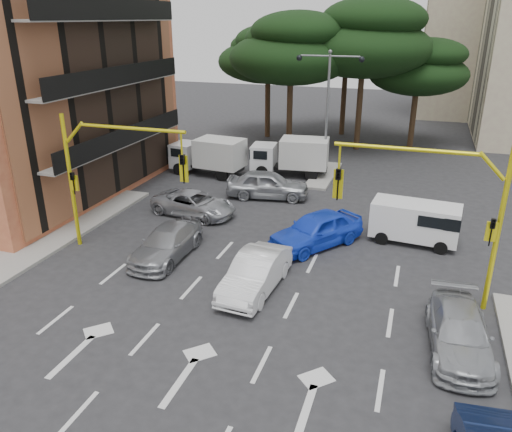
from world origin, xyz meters
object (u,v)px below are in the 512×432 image
at_px(signal_mast_right, 445,202).
at_px(street_lamp_center, 328,92).
at_px(box_truck_a, 208,156).
at_px(car_white_hatch, 255,273).
at_px(signal_mast_left, 104,166).
at_px(car_silver_parked, 459,333).
at_px(van_white, 415,223).
at_px(box_truck_b, 290,157).
at_px(car_silver_cross_a, 194,204).
at_px(car_silver_cross_b, 268,184).
at_px(car_silver_wagon, 167,243).
at_px(car_blue_compact, 317,230).

height_order(signal_mast_right, street_lamp_center, street_lamp_center).
relative_size(street_lamp_center, box_truck_a, 1.56).
height_order(car_white_hatch, box_truck_a, box_truck_a).
distance_m(signal_mast_left, street_lamp_center, 15.65).
distance_m(car_silver_parked, van_white, 8.17).
bearing_deg(signal_mast_right, box_truck_b, 123.61).
height_order(car_silver_cross_a, car_silver_parked, car_silver_parked).
bearing_deg(car_silver_cross_a, car_silver_parked, -112.09).
relative_size(box_truck_a, box_truck_b, 0.99).
relative_size(car_silver_parked, box_truck_a, 0.90).
distance_m(car_silver_cross_a, car_silver_cross_b, 4.81).
xyz_separation_m(signal_mast_left, car_silver_cross_a, (1.66, 5.01, -3.25)).
bearing_deg(box_truck_b, car_silver_cross_a, 153.83).
bearing_deg(car_white_hatch, car_silver_cross_b, 108.43).
xyz_separation_m(street_lamp_center, box_truck_b, (-2.18, -0.50, -4.19)).
height_order(signal_mast_left, van_white, signal_mast_left).
xyz_separation_m(signal_mast_left, car_silver_cross_b, (4.54, 8.85, -3.09)).
distance_m(signal_mast_left, car_silver_cross_b, 10.42).
relative_size(signal_mast_right, box_truck_b, 1.19).
relative_size(signal_mast_right, car_silver_wagon, 1.32).
height_order(signal_mast_right, signal_mast_left, same).
height_order(car_silver_wagon, van_white, van_white).
height_order(street_lamp_center, box_truck_a, street_lamp_center).
relative_size(car_silver_cross_b, box_truck_a, 0.94).
height_order(signal_mast_left, car_silver_cross_a, signal_mast_left).
bearing_deg(van_white, car_silver_cross_b, -109.27).
bearing_deg(car_silver_cross_b, van_white, -124.05).
xyz_separation_m(car_silver_cross_a, van_white, (11.09, 0.12, 0.34)).
bearing_deg(signal_mast_left, signal_mast_right, 0.00).
height_order(signal_mast_right, car_blue_compact, signal_mast_right).
xyz_separation_m(signal_mast_right, street_lamp_center, (-6.80, 14.01, 1.54)).
bearing_deg(car_silver_cross_a, car_white_hatch, -129.23).
bearing_deg(box_truck_b, signal_mast_right, -153.32).
bearing_deg(car_silver_cross_b, box_truck_a, 48.65).
xyz_separation_m(car_silver_wagon, car_silver_parked, (11.73, -2.98, -0.01)).
bearing_deg(signal_mast_right, car_silver_cross_b, 135.69).
relative_size(signal_mast_right, car_blue_compact, 1.29).
distance_m(signal_mast_left, car_blue_compact, 9.69).
distance_m(car_blue_compact, car_silver_cross_a, 7.12).
xyz_separation_m(car_silver_parked, box_truck_a, (-14.97, 14.88, 0.58)).
height_order(car_blue_compact, box_truck_b, box_truck_b).
height_order(signal_mast_right, car_silver_cross_a, signal_mast_right).
relative_size(car_blue_compact, car_silver_cross_a, 1.02).
xyz_separation_m(signal_mast_right, signal_mast_left, (-13.61, 0.00, 0.00)).
xyz_separation_m(signal_mast_left, car_white_hatch, (7.21, -1.35, -3.16)).
relative_size(car_white_hatch, car_silver_cross_a, 0.96).
bearing_deg(car_silver_wagon, signal_mast_left, -177.52).
distance_m(signal_mast_right, box_truck_a, 18.77).
bearing_deg(car_white_hatch, car_silver_cross_a, 134.87).
bearing_deg(car_silver_cross_b, car_white_hatch, -174.96).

